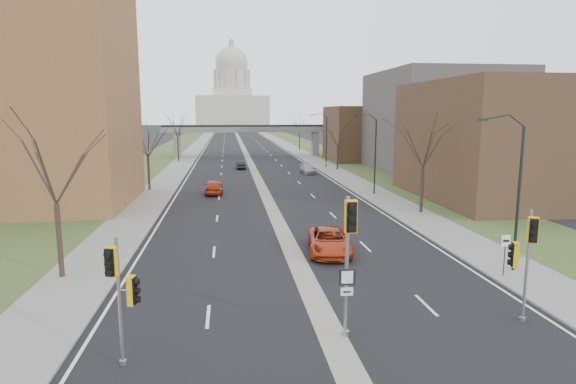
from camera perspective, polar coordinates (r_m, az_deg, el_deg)
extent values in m
plane|color=black|center=(20.60, 4.93, -16.07)|extent=(700.00, 700.00, 0.00)
cube|color=black|center=(168.45, -5.84, 6.31)|extent=(20.00, 600.00, 0.01)
cube|color=gray|center=(168.45, -5.84, 6.31)|extent=(1.20, 600.00, 0.02)
cube|color=gray|center=(169.16, -1.75, 6.39)|extent=(4.00, 600.00, 0.12)
cube|color=gray|center=(168.59, -9.94, 6.24)|extent=(4.00, 600.00, 0.12)
cube|color=#30411E|center=(169.84, 0.28, 6.40)|extent=(8.00, 600.00, 0.10)
cube|color=#30411E|center=(168.98, -11.99, 6.18)|extent=(8.00, 600.00, 0.10)
cube|color=#513925|center=(54.08, 24.15, 5.55)|extent=(16.00, 20.00, 12.00)
cube|color=#4F4C48|center=(77.14, 17.51, 7.94)|extent=(18.00, 22.00, 15.00)
cube|color=#513925|center=(92.01, 9.31, 6.85)|extent=(14.00, 14.00, 10.00)
cube|color=slate|center=(98.89, -13.02, 5.45)|extent=(1.20, 2.50, 5.00)
cube|color=slate|center=(100.01, 3.23, 5.72)|extent=(1.20, 2.50, 5.00)
cube|color=slate|center=(98.31, -4.88, 7.39)|extent=(34.00, 3.00, 1.00)
cube|color=black|center=(98.29, -4.88, 7.79)|extent=(34.00, 0.15, 0.50)
cube|color=beige|center=(338.20, -6.59, 9.50)|extent=(48.00, 42.00, 20.00)
cube|color=beige|center=(338.45, -6.63, 11.53)|extent=(26.00, 26.00, 5.00)
cylinder|color=beige|center=(338.92, -6.66, 13.05)|extent=(22.00, 22.00, 14.00)
sphere|color=beige|center=(339.82, -6.69, 14.90)|extent=(22.00, 22.00, 22.00)
cylinder|color=beige|center=(341.13, -6.73, 16.83)|extent=(3.60, 3.60, 4.50)
cylinder|color=black|center=(29.26, 25.64, -0.84)|extent=(0.16, 0.16, 8.00)
cube|color=black|center=(27.69, 22.23, 7.92)|extent=(0.45, 0.18, 0.14)
cylinder|color=black|center=(52.82, 10.29, 4.09)|extent=(0.16, 0.16, 8.00)
cube|color=black|center=(51.96, 7.98, 8.87)|extent=(0.45, 0.18, 0.14)
cylinder|color=black|center=(77.94, 4.56, 5.87)|extent=(0.16, 0.16, 8.00)
cube|color=black|center=(77.36, 2.91, 9.08)|extent=(0.45, 0.18, 0.14)
cylinder|color=#382B21|center=(28.48, -25.47, -5.21)|extent=(0.28, 0.28, 4.00)
cylinder|color=#382B21|center=(57.30, -16.17, 2.14)|extent=(0.28, 0.28, 3.75)
cylinder|color=#382B21|center=(90.86, -12.89, 4.97)|extent=(0.28, 0.28, 4.25)
cylinder|color=#382B21|center=(44.14, 15.58, 0.27)|extent=(0.28, 0.28, 4.00)
cylinder|color=#382B21|center=(75.45, 5.90, 4.02)|extent=(0.28, 0.28, 3.50)
cylinder|color=#382B21|center=(114.63, 1.37, 6.07)|extent=(0.28, 0.28, 4.25)
cylinder|color=gray|center=(18.10, -19.33, -12.25)|extent=(0.13, 0.13, 4.66)
cylinder|color=gray|center=(19.02, -18.95, -18.56)|extent=(0.25, 0.25, 0.18)
cube|color=#E5AA0D|center=(17.19, -20.24, -7.75)|extent=(0.44, 0.43, 1.03)
cube|color=#E5AA0D|center=(17.76, -18.07, -11.05)|extent=(0.43, 0.44, 1.03)
cylinder|color=gray|center=(19.21, 6.96, -8.92)|extent=(0.15, 0.15, 5.66)
cylinder|color=gray|center=(20.23, 6.81, -16.26)|extent=(0.30, 0.30, 0.22)
cube|color=#E5AA0D|center=(18.13, 7.46, -2.91)|extent=(0.47, 0.45, 1.25)
cube|color=black|center=(19.32, 6.94, -9.84)|extent=(0.65, 0.07, 0.65)
cube|color=silver|center=(19.52, 6.91, -11.50)|extent=(0.49, 0.06, 0.33)
cylinder|color=gray|center=(22.81, 26.46, -7.92)|extent=(0.13, 0.13, 4.89)
cylinder|color=gray|center=(23.58, 26.03, -13.39)|extent=(0.26, 0.26, 0.19)
cube|color=#E5AA0D|center=(21.95, 27.02, -4.04)|extent=(0.51, 0.50, 1.08)
cube|color=#E5AA0D|center=(22.59, 25.37, -6.76)|extent=(0.50, 0.51, 1.08)
cylinder|color=black|center=(28.59, 24.26, -7.18)|extent=(0.05, 0.05, 1.97)
cube|color=silver|center=(28.34, 24.39, -5.27)|extent=(0.49, 0.05, 0.63)
imported|color=#A52B12|center=(53.46, -8.78, 0.60)|extent=(1.91, 4.65, 1.58)
imported|color=black|center=(77.16, -5.66, 3.22)|extent=(1.54, 3.95, 1.28)
imported|color=#A72E11|center=(30.88, 4.92, -5.81)|extent=(3.28, 5.84, 1.54)
imported|color=gray|center=(71.06, 2.34, 2.73)|extent=(2.23, 4.56, 1.28)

